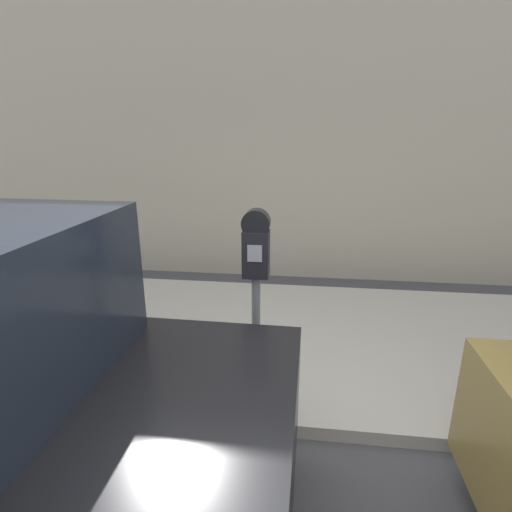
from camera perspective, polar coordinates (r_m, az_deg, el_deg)
The scene contains 3 objects.
sidewalk at distance 4.39m, azimuth 0.62°, elevation -11.37°, with size 24.00×2.80×0.11m.
building_facade at distance 6.07m, azimuth 3.25°, elevation 22.52°, with size 24.00×0.30×5.43m.
parking_meter at distance 2.81m, azimuth -0.00°, elevation -2.04°, with size 0.19×0.15×1.56m.
Camera 1 is at (0.43, -1.63, 2.17)m, focal length 28.00 mm.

